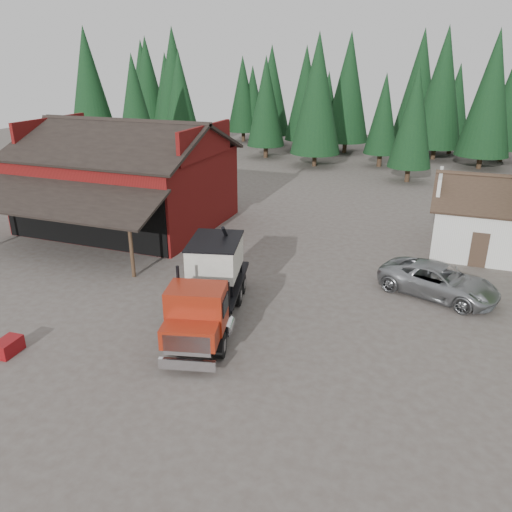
% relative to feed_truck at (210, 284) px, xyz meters
% --- Properties ---
extents(ground, '(120.00, 120.00, 0.00)m').
position_rel_feed_truck_xyz_m(ground, '(-0.31, 0.79, -1.77)').
color(ground, '#4F453E').
rests_on(ground, ground).
extents(red_barn, '(12.80, 13.63, 7.18)m').
position_rel_feed_truck_xyz_m(red_barn, '(-11.31, 10.69, 0.92)').
color(red_barn, maroon).
rests_on(red_barn, ground).
extents(farmhouse, '(8.60, 6.42, 4.65)m').
position_rel_feed_truck_xyz_m(farmhouse, '(12.69, 13.78, -0.11)').
color(farmhouse, silver).
rests_on(farmhouse, ground).
extents(conifer_backdrop, '(76.00, 16.00, 16.00)m').
position_rel_feed_truck_xyz_m(conifer_backdrop, '(-0.31, 42.79, -1.77)').
color(conifer_backdrop, black).
rests_on(conifer_backdrop, ground).
extents(near_pine_a, '(4.40, 4.40, 11.40)m').
position_rel_feed_truck_xyz_m(near_pine_a, '(-22.31, 28.79, 4.62)').
color(near_pine_a, '#382619').
rests_on(near_pine_a, ground).
extents(near_pine_b, '(3.96, 3.96, 10.40)m').
position_rel_feed_truck_xyz_m(near_pine_b, '(5.69, 30.79, 4.11)').
color(near_pine_b, '#382619').
rests_on(near_pine_b, ground).
extents(near_pine_d, '(5.28, 5.28, 13.40)m').
position_rel_feed_truck_xyz_m(near_pine_d, '(-4.31, 34.79, 5.62)').
color(near_pine_d, '#382619').
rests_on(near_pine_d, ground).
extents(feed_truck, '(4.21, 8.70, 3.79)m').
position_rel_feed_truck_xyz_m(feed_truck, '(0.00, 0.00, 0.00)').
color(feed_truck, black).
rests_on(feed_truck, ground).
extents(silver_car, '(6.16, 4.30, 1.56)m').
position_rel_feed_truck_xyz_m(silver_car, '(9.28, 6.18, -0.99)').
color(silver_car, '#929599').
rests_on(silver_car, ground).
extents(equip_box, '(0.77, 1.14, 0.60)m').
position_rel_feed_truck_xyz_m(equip_box, '(-6.31, -5.21, -1.47)').
color(equip_box, maroon).
rests_on(equip_box, ground).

